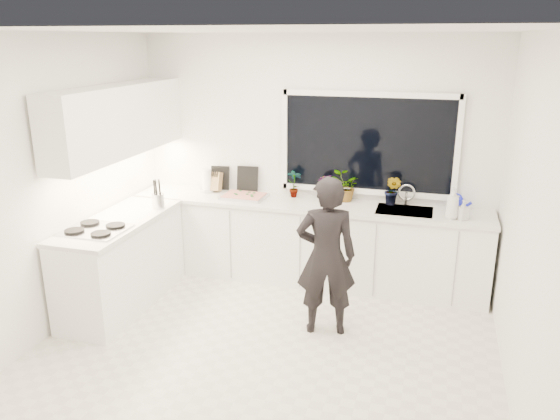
% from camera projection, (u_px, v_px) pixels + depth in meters
% --- Properties ---
extents(floor, '(4.00, 3.50, 0.02)m').
position_uv_depth(floor, '(268.00, 345.00, 4.94)').
color(floor, beige).
rests_on(floor, ground).
extents(wall_back, '(4.00, 0.02, 2.70)m').
position_uv_depth(wall_back, '(314.00, 158.00, 6.14)').
color(wall_back, white).
rests_on(wall_back, ground).
extents(wall_left, '(0.02, 3.50, 2.70)m').
position_uv_depth(wall_left, '(61.00, 184.00, 5.07)').
color(wall_left, white).
rests_on(wall_left, ground).
extents(wall_right, '(0.02, 3.50, 2.70)m').
position_uv_depth(wall_right, '(528.00, 223.00, 3.99)').
color(wall_right, white).
rests_on(wall_right, ground).
extents(ceiling, '(4.00, 3.50, 0.02)m').
position_uv_depth(ceiling, '(266.00, 29.00, 4.12)').
color(ceiling, white).
rests_on(ceiling, wall_back).
extents(window, '(1.80, 0.02, 1.00)m').
position_uv_depth(window, '(368.00, 144.00, 5.89)').
color(window, black).
rests_on(window, wall_back).
extents(base_cabinets_back, '(3.92, 0.58, 0.88)m').
position_uv_depth(base_cabinets_back, '(306.00, 243.00, 6.13)').
color(base_cabinets_back, white).
rests_on(base_cabinets_back, floor).
extents(base_cabinets_left, '(0.58, 1.60, 0.88)m').
position_uv_depth(base_cabinets_left, '(122.00, 264.00, 5.57)').
color(base_cabinets_left, white).
rests_on(base_cabinets_left, floor).
extents(countertop_back, '(3.94, 0.62, 0.04)m').
position_uv_depth(countertop_back, '(307.00, 204.00, 5.98)').
color(countertop_back, silver).
rests_on(countertop_back, base_cabinets_back).
extents(countertop_left, '(0.62, 1.60, 0.04)m').
position_uv_depth(countertop_left, '(118.00, 221.00, 5.43)').
color(countertop_left, silver).
rests_on(countertop_left, base_cabinets_left).
extents(upper_cabinets, '(0.34, 2.10, 0.70)m').
position_uv_depth(upper_cabinets, '(118.00, 120.00, 5.50)').
color(upper_cabinets, white).
rests_on(upper_cabinets, wall_left).
extents(sink, '(0.58, 0.42, 0.14)m').
position_uv_depth(sink, '(404.00, 215.00, 5.72)').
color(sink, silver).
rests_on(sink, countertop_back).
extents(faucet, '(0.03, 0.03, 0.22)m').
position_uv_depth(faucet, '(406.00, 195.00, 5.86)').
color(faucet, silver).
rests_on(faucet, countertop_back).
extents(stovetop, '(0.56, 0.48, 0.03)m').
position_uv_depth(stovetop, '(95.00, 229.00, 5.11)').
color(stovetop, black).
rests_on(stovetop, countertop_left).
extents(person, '(0.62, 0.48, 1.50)m').
position_uv_depth(person, '(326.00, 256.00, 4.94)').
color(person, black).
rests_on(person, floor).
extents(pizza_tray, '(0.50, 0.38, 0.03)m').
position_uv_depth(pizza_tray, '(244.00, 197.00, 6.15)').
color(pizza_tray, silver).
rests_on(pizza_tray, countertop_back).
extents(pizza, '(0.45, 0.33, 0.01)m').
position_uv_depth(pizza, '(244.00, 195.00, 6.14)').
color(pizza, red).
rests_on(pizza, pizza_tray).
extents(watering_can, '(0.18, 0.18, 0.13)m').
position_uv_depth(watering_can, '(456.00, 204.00, 5.70)').
color(watering_can, '#161ECF').
rests_on(watering_can, countertop_back).
extents(paper_towel_roll, '(0.14, 0.14, 0.26)m').
position_uv_depth(paper_towel_roll, '(207.00, 181.00, 6.37)').
color(paper_towel_roll, white).
rests_on(paper_towel_roll, countertop_back).
extents(knife_block, '(0.14, 0.11, 0.22)m').
position_uv_depth(knife_block, '(216.00, 182.00, 6.38)').
color(knife_block, olive).
rests_on(knife_block, countertop_back).
extents(utensil_crock, '(0.16, 0.16, 0.16)m').
position_uv_depth(utensil_crock, '(158.00, 201.00, 5.76)').
color(utensil_crock, silver).
rests_on(utensil_crock, countertop_left).
extents(picture_frame_large, '(0.22, 0.05, 0.28)m').
position_uv_depth(picture_frame_large, '(220.00, 178.00, 6.46)').
color(picture_frame_large, black).
rests_on(picture_frame_large, countertop_back).
extents(picture_frame_small, '(0.25, 0.04, 0.30)m').
position_uv_depth(picture_frame_small, '(247.00, 179.00, 6.37)').
color(picture_frame_small, black).
rests_on(picture_frame_small, countertop_back).
extents(herb_plants, '(1.29, 0.30, 0.33)m').
position_uv_depth(herb_plants, '(343.00, 187.00, 5.99)').
color(herb_plants, '#26662D').
rests_on(herb_plants, countertop_back).
extents(soap_bottles, '(0.25, 0.16, 0.33)m').
position_uv_depth(soap_bottles, '(455.00, 205.00, 5.39)').
color(soap_bottles, '#D8BF66').
rests_on(soap_bottles, countertop_back).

